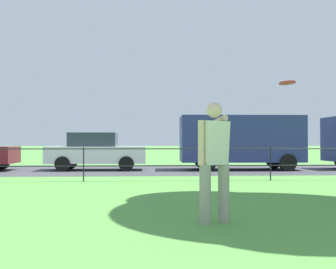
{
  "coord_description": "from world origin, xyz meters",
  "views": [
    {
      "loc": [
        -0.99,
        1.42,
        1.13
      ],
      "look_at": [
        -0.49,
        10.08,
        1.31
      ],
      "focal_mm": 42.54,
      "sensor_mm": 36.0,
      "label": 1
    }
  ],
  "objects_px": {
    "person_thrower": "(214,158)",
    "car_white_right": "(96,151)",
    "panel_van_center": "(241,139)",
    "frisbee": "(287,83)"
  },
  "relations": [
    {
      "from": "panel_van_center",
      "to": "frisbee",
      "type": "bearing_deg",
      "value": -99.34
    },
    {
      "from": "frisbee",
      "to": "car_white_right",
      "type": "distance_m",
      "value": 11.1
    },
    {
      "from": "person_thrower",
      "to": "car_white_right",
      "type": "bearing_deg",
      "value": 105.18
    },
    {
      "from": "person_thrower",
      "to": "car_white_right",
      "type": "height_order",
      "value": "person_thrower"
    },
    {
      "from": "frisbee",
      "to": "car_white_right",
      "type": "bearing_deg",
      "value": 113.41
    },
    {
      "from": "car_white_right",
      "to": "frisbee",
      "type": "bearing_deg",
      "value": -66.59
    },
    {
      "from": "person_thrower",
      "to": "car_white_right",
      "type": "relative_size",
      "value": 0.42
    },
    {
      "from": "panel_van_center",
      "to": "person_thrower",
      "type": "bearing_deg",
      "value": -105.56
    },
    {
      "from": "frisbee",
      "to": "panel_van_center",
      "type": "height_order",
      "value": "panel_van_center"
    },
    {
      "from": "car_white_right",
      "to": "person_thrower",
      "type": "bearing_deg",
      "value": -74.82
    }
  ]
}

